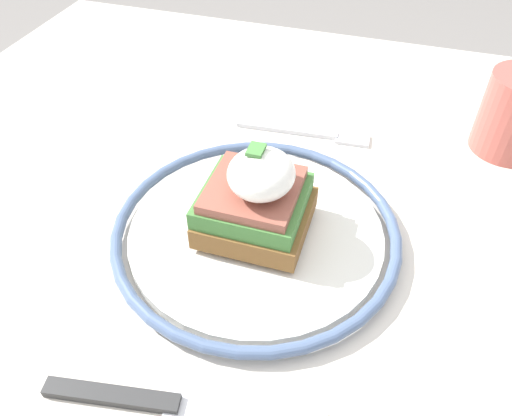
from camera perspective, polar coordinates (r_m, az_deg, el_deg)
The scene contains 5 objects.
dining_table at distance 0.52m, azimuth -2.55°, elevation -14.53°, with size 0.90×0.85×0.77m.
plate at distance 0.43m, azimuth 0.00°, elevation -2.65°, with size 0.25×0.25×0.02m.
sandwich at distance 0.40m, azimuth 0.02°, elevation 1.02°, with size 0.08×0.09×0.08m.
fork at distance 0.55m, azimuth 6.07°, elevation 8.55°, with size 0.03×0.15×0.00m.
knife at distance 0.35m, azimuth -10.87°, elevation -21.02°, with size 0.05×0.19×0.01m.
Camera 1 is at (0.26, 0.10, 1.09)m, focal length 35.00 mm.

